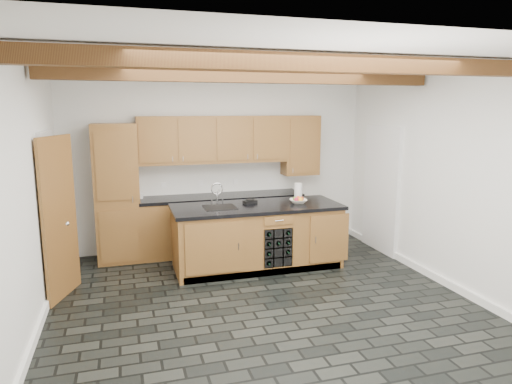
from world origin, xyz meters
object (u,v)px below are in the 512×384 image
(fruit_bowl, at_px, (298,201))
(island, at_px, (258,236))
(kitchen_scale, at_px, (250,201))
(paper_towel, at_px, (298,191))

(fruit_bowl, bearing_deg, island, 176.67)
(island, relative_size, fruit_bowl, 9.65)
(island, distance_m, kitchen_scale, 0.53)
(kitchen_scale, height_order, fruit_bowl, fruit_bowl)
(island, height_order, paper_towel, paper_towel)
(paper_towel, bearing_deg, kitchen_scale, -175.81)
(paper_towel, bearing_deg, island, -162.21)
(island, xyz_separation_m, kitchen_scale, (-0.07, 0.17, 0.49))
(fruit_bowl, bearing_deg, kitchen_scale, 162.93)
(kitchen_scale, distance_m, paper_towel, 0.80)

